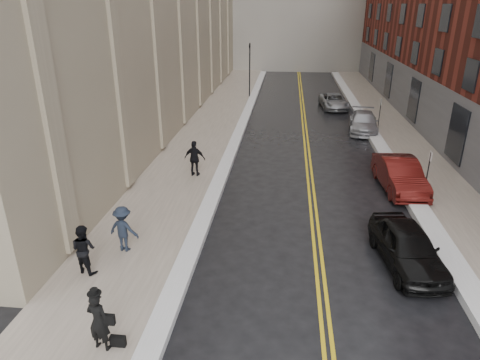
% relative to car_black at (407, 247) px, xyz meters
% --- Properties ---
extents(ground, '(160.00, 160.00, 0.00)m').
position_rel_car_black_xyz_m(ground, '(-5.52, -1.73, -0.74)').
color(ground, black).
rests_on(ground, ground).
extents(sidewalk_left, '(4.00, 64.00, 0.15)m').
position_rel_car_black_xyz_m(sidewalk_left, '(-10.02, 14.27, -0.66)').
color(sidewalk_left, gray).
rests_on(sidewalk_left, ground).
extents(sidewalk_right, '(3.00, 64.00, 0.15)m').
position_rel_car_black_xyz_m(sidewalk_right, '(3.48, 14.27, -0.66)').
color(sidewalk_right, gray).
rests_on(sidewalk_right, ground).
extents(lane_stripe_a, '(0.12, 64.00, 0.01)m').
position_rel_car_black_xyz_m(lane_stripe_a, '(-3.14, 14.27, -0.73)').
color(lane_stripe_a, gold).
rests_on(lane_stripe_a, ground).
extents(lane_stripe_b, '(0.12, 64.00, 0.01)m').
position_rel_car_black_xyz_m(lane_stripe_b, '(-2.90, 14.27, -0.73)').
color(lane_stripe_b, gold).
rests_on(lane_stripe_b, ground).
extents(snow_ridge_left, '(0.70, 60.80, 0.26)m').
position_rel_car_black_xyz_m(snow_ridge_left, '(-7.72, 14.27, -0.61)').
color(snow_ridge_left, silver).
rests_on(snow_ridge_left, ground).
extents(snow_ridge_right, '(0.85, 60.80, 0.30)m').
position_rel_car_black_xyz_m(snow_ridge_right, '(1.63, 14.27, -0.59)').
color(snow_ridge_right, silver).
rests_on(snow_ridge_right, ground).
extents(traffic_signal, '(0.18, 0.15, 5.20)m').
position_rel_car_black_xyz_m(traffic_signal, '(-8.12, 28.27, 2.35)').
color(traffic_signal, black).
rests_on(traffic_signal, ground).
extents(parking_sign_near, '(0.06, 0.35, 2.23)m').
position_rel_car_black_xyz_m(parking_sign_near, '(2.38, 6.27, 0.62)').
color(parking_sign_near, black).
rests_on(parking_sign_near, ground).
extents(parking_sign_far, '(0.06, 0.35, 2.23)m').
position_rel_car_black_xyz_m(parking_sign_far, '(2.38, 18.27, 0.62)').
color(parking_sign_far, black).
rests_on(parking_sign_far, ground).
extents(car_black, '(2.30, 4.51, 1.47)m').
position_rel_car_black_xyz_m(car_black, '(0.00, 0.00, 0.00)').
color(car_black, black).
rests_on(car_black, ground).
extents(car_maroon, '(2.00, 4.87, 1.57)m').
position_rel_car_black_xyz_m(car_maroon, '(1.28, 6.87, 0.05)').
color(car_maroon, '#4E100D').
rests_on(car_maroon, ground).
extents(car_silver_near, '(2.45, 4.92, 1.37)m').
position_rel_car_black_xyz_m(car_silver_near, '(1.14, 17.41, -0.05)').
color(car_silver_near, '#A1A2A9').
rests_on(car_silver_near, ground).
extents(car_silver_far, '(2.57, 4.79, 1.28)m').
position_rel_car_black_xyz_m(car_silver_far, '(-0.32, 24.64, -0.10)').
color(car_silver_far, '#919398').
rests_on(car_silver_far, ground).
extents(pedestrian_main, '(0.71, 0.53, 1.74)m').
position_rel_car_black_xyz_m(pedestrian_main, '(-9.00, -5.15, 0.29)').
color(pedestrian_main, black).
rests_on(pedestrian_main, sidewalk_left).
extents(pedestrian_a, '(1.02, 0.90, 1.75)m').
position_rel_car_black_xyz_m(pedestrian_a, '(-10.95, -1.84, 0.29)').
color(pedestrian_a, black).
rests_on(pedestrian_a, sidewalk_left).
extents(pedestrian_b, '(1.24, 0.86, 1.76)m').
position_rel_car_black_xyz_m(pedestrian_b, '(-10.13, -0.37, 0.29)').
color(pedestrian_b, '#1B2231').
rests_on(pedestrian_b, sidewalk_left).
extents(pedestrian_c, '(1.16, 0.58, 1.90)m').
position_rel_car_black_xyz_m(pedestrian_c, '(-9.09, 7.22, 0.37)').
color(pedestrian_c, black).
rests_on(pedestrian_c, sidewalk_left).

